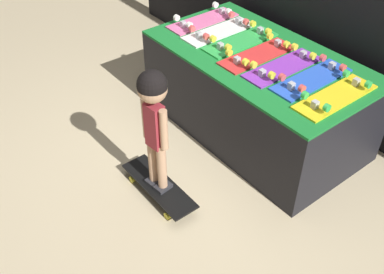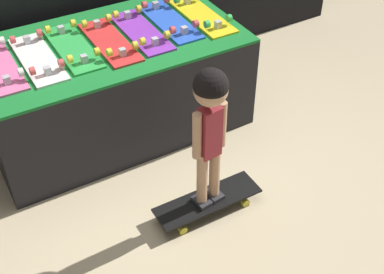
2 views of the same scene
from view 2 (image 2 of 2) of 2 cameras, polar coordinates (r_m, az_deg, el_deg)
The scene contains 10 objects.
ground_plane at distance 3.68m, azimuth -4.34°, elevation -3.47°, with size 16.00×16.00×0.00m, color beige.
display_rack at distance 3.88m, azimuth -8.41°, elevation 5.51°, with size 1.81×0.98×0.71m.
skateboard_white_on_rack at distance 3.57m, azimuth -16.16°, elevation 8.14°, with size 0.21×0.66×0.09m.
skateboard_green_on_rack at distance 3.64m, azimuth -12.62°, elevation 9.38°, with size 0.21×0.66×0.09m.
skateboard_red_on_rack at distance 3.66m, azimuth -8.79°, elevation 10.13°, with size 0.21×0.66×0.09m.
skateboard_purple_on_rack at distance 3.76m, azimuth -5.47°, elevation 11.23°, with size 0.21×0.66×0.09m.
skateboard_blue_on_rack at distance 3.88m, azimuth -2.42°, elevation 12.34°, with size 0.21×0.66×0.09m.
skateboard_yellow_on_rack at distance 3.95m, azimuth 1.07°, elevation 12.90°, with size 0.21×0.66×0.09m.
skateboard_on_floor at distance 3.36m, azimuth 1.68°, elevation -6.87°, with size 0.69×0.21×0.09m.
child at distance 2.90m, azimuth 1.93°, elevation 2.40°, with size 0.23×0.19×0.95m.
Camera 2 is at (-1.09, -2.45, 2.52)m, focal length 50.00 mm.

